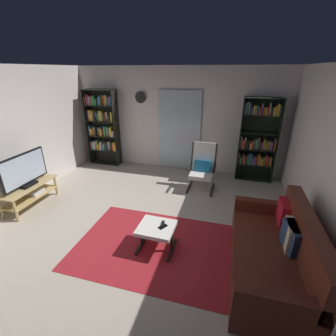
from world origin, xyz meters
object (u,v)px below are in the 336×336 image
object	(u,v)px
bookshelf_near_tv	(103,126)
tv_remote	(163,224)
leather_sofa	(275,254)
television	(24,171)
cell_phone	(163,227)
bookshelf_near_sofa	(258,140)
lounge_armchair	(203,165)
wall_clock	(140,97)
ottoman	(156,230)
tv_stand	(31,192)

from	to	relation	value
bookshelf_near_tv	tv_remote	xyz separation A→B (m)	(2.57, -2.89, -0.69)
leather_sofa	bookshelf_near_tv	bearing A→B (deg)	143.80
television	tv_remote	xyz separation A→B (m)	(2.83, -0.42, -0.35)
leather_sofa	cell_phone	world-z (taller)	leather_sofa
bookshelf_near_tv	bookshelf_near_sofa	xyz separation A→B (m)	(4.02, 0.00, -0.09)
television	tv_remote	size ratio (longest dim) A/B	6.96
bookshelf_near_tv	lounge_armchair	bearing A→B (deg)	-15.33
leather_sofa	wall_clock	xyz separation A→B (m)	(-3.02, 3.15, 1.53)
leather_sofa	wall_clock	world-z (taller)	wall_clock
bookshelf_near_tv	lounge_armchair	world-z (taller)	bookshelf_near_tv
lounge_armchair	ottoman	size ratio (longest dim) A/B	1.93
television	wall_clock	size ratio (longest dim) A/B	3.45
bookshelf_near_tv	lounge_armchair	distance (m)	3.03
leather_sofa	wall_clock	bearing A→B (deg)	133.83
television	tv_remote	distance (m)	2.88
bookshelf_near_sofa	tv_remote	world-z (taller)	bookshelf_near_sofa
ottoman	tv_remote	world-z (taller)	tv_remote
tv_stand	wall_clock	distance (m)	3.31
bookshelf_near_sofa	wall_clock	bearing A→B (deg)	177.31
television	cell_phone	xyz separation A→B (m)	(2.85, -0.48, -0.35)
bookshelf_near_sofa	ottoman	xyz separation A→B (m)	(-1.53, -2.97, -0.68)
television	leather_sofa	bearing A→B (deg)	-7.04
television	cell_phone	bearing A→B (deg)	-9.59
lounge_armchair	tv_remote	world-z (taller)	lounge_armchair
tv_stand	television	size ratio (longest dim) A/B	1.12
tv_remote	cell_phone	bearing A→B (deg)	-78.79
bookshelf_near_tv	ottoman	distance (m)	3.95
lounge_armchair	cell_phone	distance (m)	2.19
wall_clock	lounge_armchair	bearing A→B (deg)	-27.51
tv_remote	leather_sofa	bearing A→B (deg)	-12.30
leather_sofa	television	bearing A→B (deg)	172.96
leather_sofa	ottoman	distance (m)	1.62
bookshelf_near_sofa	wall_clock	world-z (taller)	wall_clock
lounge_armchair	cell_phone	world-z (taller)	lounge_armchair
leather_sofa	cell_phone	size ratio (longest dim) A/B	13.31
tv_stand	ottoman	bearing A→B (deg)	-10.54
bookshelf_near_tv	bookshelf_near_sofa	distance (m)	4.02
ottoman	cell_phone	size ratio (longest dim) A/B	3.78
leather_sofa	lounge_armchair	size ratio (longest dim) A/B	1.82
tv_stand	television	xyz separation A→B (m)	(0.00, -0.02, 0.46)
lounge_armchair	wall_clock	world-z (taller)	wall_clock
television	leather_sofa	world-z (taller)	television
cell_phone	tv_stand	bearing A→B (deg)	-158.19
bookshelf_near_tv	leather_sofa	distance (m)	5.16
leather_sofa	tv_remote	world-z (taller)	leather_sofa
bookshelf_near_tv	ottoman	xyz separation A→B (m)	(2.49, -2.96, -0.77)
tv_stand	wall_clock	xyz separation A→B (m)	(1.35, 2.59, 1.56)
bookshelf_near_tv	lounge_armchair	size ratio (longest dim) A/B	1.99
tv_remote	wall_clock	distance (m)	3.67
bookshelf_near_sofa	cell_phone	bearing A→B (deg)	-115.84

